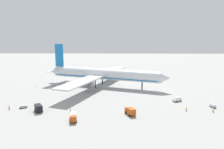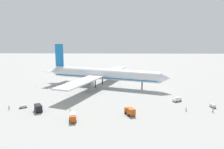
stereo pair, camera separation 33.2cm
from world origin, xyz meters
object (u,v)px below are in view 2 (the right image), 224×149
object	(u,v)px
service_van	(177,99)
baggage_cart_0	(213,106)
ground_worker_0	(186,109)
traffic_cone_1	(35,87)
baggage_cart_1	(135,72)
traffic_cone_0	(41,106)
airliner	(102,74)
service_truck_0	(73,117)
service_truck_1	(130,111)
traffic_cone_3	(159,80)
ground_worker_3	(213,110)
ground_worker_1	(9,108)
service_truck_2	(38,108)
traffic_cone_2	(147,78)
baggage_cart_2	(23,106)
ground_worker_2	(70,110)

from	to	relation	value
service_van	baggage_cart_0	distance (m)	15.16
ground_worker_0	traffic_cone_1	distance (m)	86.78
baggage_cart_0	baggage_cart_1	bearing A→B (deg)	104.78
ground_worker_0	traffic_cone_0	world-z (taller)	ground_worker_0
traffic_cone_1	airliner	bearing A→B (deg)	5.02
service_truck_0	service_truck_1	world-z (taller)	service_truck_1
traffic_cone_3	service_truck_1	bearing A→B (deg)	-109.94
airliner	service_van	xyz separation A→B (m)	(37.21, -30.36, -6.44)
service_truck_1	traffic_cone_1	world-z (taller)	service_truck_1
service_truck_0	traffic_cone_1	distance (m)	61.03
ground_worker_0	ground_worker_3	size ratio (longest dim) A/B	0.94
service_truck_0	traffic_cone_0	distance (m)	22.09
service_van	ground_worker_0	size ratio (longest dim) A/B	2.86
baggage_cart_1	ground_worker_1	world-z (taller)	ground_worker_1
service_truck_1	traffic_cone_3	bearing A→B (deg)	70.06
ground_worker_0	service_truck_2	bearing A→B (deg)	-177.93
ground_worker_3	traffic_cone_0	bearing A→B (deg)	176.14
service_truck_0	traffic_cone_2	xyz separation A→B (m)	(37.81, 82.03, -1.11)
traffic_cone_0	traffic_cone_2	bearing A→B (deg)	51.12
baggage_cart_0	traffic_cone_2	xyz separation A→B (m)	(-18.01, 66.62, -0.52)
ground_worker_0	traffic_cone_1	bearing A→B (deg)	152.50
service_van	traffic_cone_3	distance (m)	48.67
baggage_cart_0	service_van	bearing A→B (deg)	145.59
ground_worker_0	baggage_cart_2	bearing A→B (deg)	178.23
airliner	baggage_cart_1	xyz separation A→B (m)	(25.07, 54.48, -6.78)
service_truck_2	ground_worker_3	distance (m)	68.93
ground_worker_3	service_truck_1	bearing A→B (deg)	-173.62
airliner	traffic_cone_1	distance (m)	40.66
ground_worker_1	traffic_cone_1	bearing A→B (deg)	97.38
baggage_cart_0	baggage_cart_2	size ratio (longest dim) A/B	1.04
service_van	ground_worker_3	bearing A→B (deg)	-55.27
airliner	service_van	distance (m)	48.45
airliner	ground_worker_2	distance (m)	47.59
service_van	service_truck_1	bearing A→B (deg)	-141.63
service_truck_0	traffic_cone_3	bearing A→B (deg)	58.36
service_truck_0	service_truck_1	distance (m)	21.40
traffic_cone_1	traffic_cone_3	distance (m)	81.47
service_truck_1	traffic_cone_2	distance (m)	78.02
service_truck_2	traffic_cone_1	xyz separation A→B (m)	(-18.11, 42.19, -1.32)
airliner	baggage_cart_1	distance (m)	60.35
ground_worker_0	traffic_cone_3	world-z (taller)	ground_worker_0
ground_worker_0	traffic_cone_0	bearing A→B (deg)	176.60
service_van	service_truck_2	bearing A→B (deg)	-165.42
service_truck_1	ground_worker_2	xyz separation A→B (m)	(-23.45, 2.13, -0.64)
ground_worker_3	traffic_cone_3	xyz separation A→B (m)	(-8.53, 63.01, -0.64)
ground_worker_1	traffic_cone_0	world-z (taller)	ground_worker_1
ground_worker_2	traffic_cone_1	distance (m)	52.73
service_truck_0	traffic_cone_3	distance (m)	85.31
airliner	ground_worker_3	xyz separation A→B (m)	(47.16, -44.73, -6.56)
service_van	traffic_cone_3	world-z (taller)	service_van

